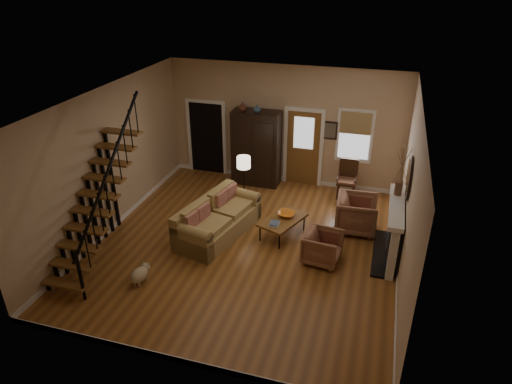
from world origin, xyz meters
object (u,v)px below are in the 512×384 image
(coffee_table, at_px, (282,227))
(floor_lamp, at_px, (244,184))
(side_chair, at_px, (347,180))
(armchair_left, at_px, (323,247))
(sofa, at_px, (218,218))
(armoire, at_px, (256,148))
(armchair_right, at_px, (357,214))

(coffee_table, bearing_deg, floor_lamp, 143.91)
(coffee_table, height_order, side_chair, side_chair)
(coffee_table, bearing_deg, armchair_left, -35.89)
(sofa, height_order, armchair_left, sofa)
(coffee_table, xyz_separation_m, armchair_left, (1.03, -0.75, 0.12))
(floor_lamp, xyz_separation_m, side_chair, (2.38, 1.45, -0.22))
(armoire, distance_m, side_chair, 2.61)
(armoire, height_order, coffee_table, armoire)
(armchair_left, distance_m, side_chair, 3.08)
(armoire, bearing_deg, armchair_right, -31.43)
(coffee_table, bearing_deg, side_chair, 63.10)
(sofa, relative_size, coffee_table, 1.98)
(coffee_table, relative_size, armchair_left, 1.52)
(coffee_table, xyz_separation_m, side_chair, (1.18, 2.33, 0.29))
(armoire, distance_m, floor_lamp, 1.69)
(armoire, bearing_deg, sofa, -91.08)
(floor_lamp, distance_m, side_chair, 2.80)
(sofa, relative_size, floor_lamp, 1.55)
(armoire, distance_m, coffee_table, 2.99)
(sofa, distance_m, coffee_table, 1.49)
(coffee_table, bearing_deg, sofa, -165.19)
(side_chair, bearing_deg, floor_lamp, -148.66)
(armoire, height_order, sofa, armoire)
(floor_lamp, bearing_deg, sofa, -99.98)
(armoire, xyz_separation_m, side_chair, (2.55, -0.20, -0.54))
(armchair_left, bearing_deg, armchair_right, -14.01)
(armchair_right, bearing_deg, coffee_table, 111.25)
(coffee_table, distance_m, side_chair, 2.63)
(sofa, distance_m, floor_lamp, 1.31)
(armchair_right, xyz_separation_m, side_chair, (-0.41, 1.61, 0.08))
(armoire, height_order, armchair_right, armoire)
(floor_lamp, bearing_deg, armoire, 95.74)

